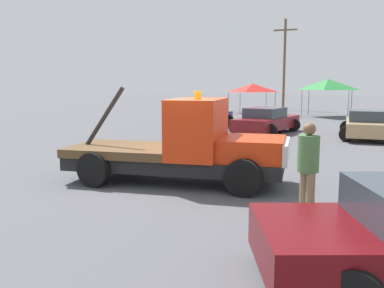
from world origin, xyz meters
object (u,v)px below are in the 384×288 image
object	(u,v)px
traffic_cone	(255,148)
parked_car_tan	(367,125)
canopy_tent_green	(328,84)
canopy_tent_red	(253,88)
person_near_truck	(308,163)
utility_pole	(284,62)
parked_car_navy	(205,117)
tow_truck	(188,148)
parked_car_maroon	(266,121)

from	to	relation	value
traffic_cone	parked_car_tan	bearing A→B (deg)	61.47
canopy_tent_green	parked_car_tan	bearing A→B (deg)	-75.39
parked_car_tan	canopy_tent_red	size ratio (longest dim) A/B	1.42
person_near_truck	canopy_tent_green	world-z (taller)	canopy_tent_green
canopy_tent_green	utility_pole	world-z (taller)	utility_pole
parked_car_navy	parked_car_tan	distance (m)	8.79
tow_truck	canopy_tent_red	xyz separation A→B (m)	(-5.53, 25.31, 1.21)
tow_truck	traffic_cone	distance (m)	5.08
traffic_cone	canopy_tent_green	bearing A→B (deg)	89.04
parked_car_tan	utility_pole	bearing A→B (deg)	18.31
tow_truck	parked_car_navy	size ratio (longest dim) A/B	1.24
person_near_truck	traffic_cone	size ratio (longest dim) A/B	3.38
person_near_truck	traffic_cone	world-z (taller)	person_near_truck
traffic_cone	utility_pole	bearing A→B (deg)	99.88
traffic_cone	tow_truck	bearing A→B (deg)	-94.72
canopy_tent_green	tow_truck	bearing A→B (deg)	-91.75
canopy_tent_red	person_near_truck	bearing A→B (deg)	-71.84
person_near_truck	parked_car_maroon	world-z (taller)	person_near_truck
tow_truck	traffic_cone	bearing A→B (deg)	75.63
person_near_truck	parked_car_tan	bearing A→B (deg)	44.69
parked_car_maroon	canopy_tent_red	xyz separation A→B (m)	(-4.70, 13.76, 1.50)
parked_car_navy	utility_pole	size ratio (longest dim) A/B	0.57
tow_truck	parked_car_tan	bearing A→B (deg)	61.39
person_near_truck	utility_pole	xyz separation A→B (m)	(-7.44, 32.73, 3.42)
parked_car_maroon	utility_pole	xyz separation A→B (m)	(-3.30, 19.54, 3.85)
parked_car_navy	parked_car_tan	xyz separation A→B (m)	(8.71, -1.21, -0.00)
person_near_truck	canopy_tent_green	size ratio (longest dim) A/B	0.56
parked_car_tan	utility_pole	distance (m)	21.50
person_near_truck	utility_pole	bearing A→B (deg)	60.33
person_near_truck	parked_car_tan	xyz separation A→B (m)	(0.65, 13.18, -0.43)
canopy_tent_red	canopy_tent_green	bearing A→B (deg)	-12.18
person_near_truck	utility_pole	size ratio (longest dim) A/B	0.22
traffic_cone	utility_pole	distance (m)	26.81
parked_car_navy	parked_car_tan	size ratio (longest dim) A/B	1.05
tow_truck	parked_car_tan	world-z (taller)	tow_truck
tow_truck	canopy_tent_red	size ratio (longest dim) A/B	1.85
canopy_tent_green	traffic_cone	xyz separation A→B (m)	(-0.32, -18.95, -2.20)
canopy_tent_red	tow_truck	bearing A→B (deg)	-77.69
canopy_tent_green	parked_car_maroon	bearing A→B (deg)	-97.17
parked_car_navy	parked_car_maroon	distance (m)	4.09
parked_car_maroon	canopy_tent_red	bearing A→B (deg)	27.79
parked_car_maroon	parked_car_tan	distance (m)	4.80
canopy_tent_red	canopy_tent_green	xyz separation A→B (m)	(6.26, -1.35, 0.30)
canopy_tent_green	utility_pole	distance (m)	8.87
parked_car_navy	canopy_tent_green	xyz separation A→B (m)	(5.47, 11.21, 1.80)
person_near_truck	utility_pole	distance (m)	33.74
parked_car_maroon	canopy_tent_red	world-z (taller)	canopy_tent_red
traffic_cone	parked_car_maroon	bearing A→B (deg)	100.76
parked_car_maroon	canopy_tent_green	xyz separation A→B (m)	(1.56, 12.41, 1.80)
person_near_truck	parked_car_tan	size ratio (longest dim) A/B	0.40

